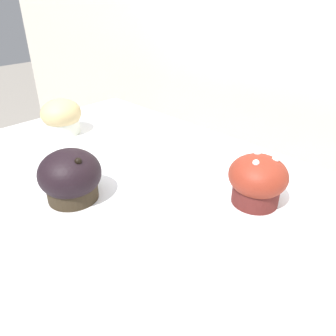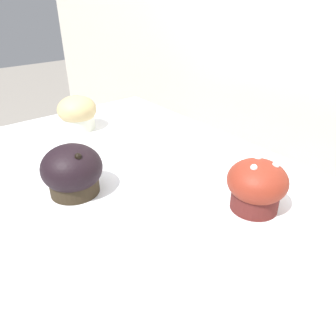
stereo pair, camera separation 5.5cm
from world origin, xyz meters
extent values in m
cube|color=beige|center=(0.00, 0.60, 0.90)|extent=(3.20, 0.10, 1.80)
cylinder|color=silver|center=(-0.36, 0.06, 0.96)|extent=(0.08, 0.08, 0.05)
ellipsoid|color=tan|center=(-0.36, 0.06, 0.99)|extent=(0.09, 0.09, 0.07)
cylinder|color=#2F2518|center=(-0.10, -0.08, 0.96)|extent=(0.08, 0.08, 0.05)
ellipsoid|color=black|center=(-0.10, -0.08, 0.99)|extent=(0.10, 0.10, 0.08)
sphere|color=black|center=(-0.07, -0.08, 1.02)|extent=(0.01, 0.01, 0.01)
cylinder|color=#541D1A|center=(0.13, 0.13, 0.97)|extent=(0.08, 0.08, 0.05)
ellipsoid|color=maroon|center=(0.13, 0.13, 0.99)|extent=(0.09, 0.09, 0.07)
sphere|color=white|center=(0.14, 0.14, 1.02)|extent=(0.01, 0.01, 0.01)
sphere|color=white|center=(0.13, 0.11, 1.02)|extent=(0.01, 0.01, 0.01)
sphere|color=white|center=(0.12, 0.14, 1.02)|extent=(0.01, 0.01, 0.01)
camera|label=1|loc=(0.34, -0.30, 1.25)|focal=35.00mm
camera|label=2|loc=(0.38, -0.26, 1.25)|focal=35.00mm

